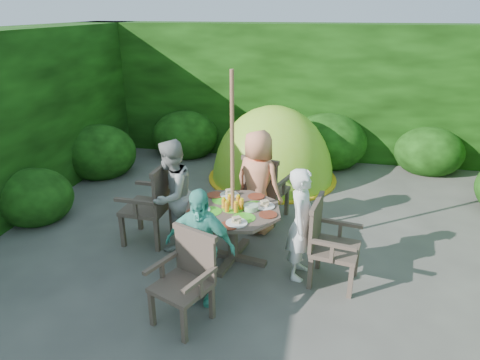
% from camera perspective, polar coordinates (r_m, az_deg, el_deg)
% --- Properties ---
extents(ground, '(60.00, 60.00, 0.00)m').
position_cam_1_polar(ground, '(5.33, 4.04, -9.36)').
color(ground, '#484541').
rests_on(ground, ground).
extents(hedge_enclosure, '(9.00, 9.00, 2.50)m').
position_cam_1_polar(hedge_enclosure, '(6.07, 6.14, 7.40)').
color(hedge_enclosure, black).
rests_on(hedge_enclosure, ground).
extents(patio_table, '(1.33, 1.33, 0.79)m').
position_cam_1_polar(patio_table, '(4.88, -0.92, -4.92)').
color(patio_table, '#41332A').
rests_on(patio_table, ground).
extents(parasol_pole, '(0.05, 0.05, 2.20)m').
position_cam_1_polar(parasol_pole, '(4.66, -1.01, 1.04)').
color(parasol_pole, brown).
rests_on(parasol_pole, ground).
extents(garden_chair_right, '(0.56, 0.61, 0.90)m').
position_cam_1_polar(garden_chair_right, '(4.64, 11.70, -8.07)').
color(garden_chair_right, '#41332A').
rests_on(garden_chair_right, ground).
extents(garden_chair_left, '(0.56, 0.62, 0.99)m').
position_cam_1_polar(garden_chair_left, '(5.40, -11.60, -2.97)').
color(garden_chair_left, '#41332A').
rests_on(garden_chair_left, ground).
extents(garden_chair_back, '(0.67, 0.63, 0.92)m').
position_cam_1_polar(garden_chair_back, '(5.84, 3.30, -0.97)').
color(garden_chair_back, '#41332A').
rests_on(garden_chair_back, ground).
extents(garden_chair_front, '(0.65, 0.61, 0.85)m').
position_cam_1_polar(garden_chair_front, '(4.08, -7.17, -12.70)').
color(garden_chair_front, '#41332A').
rests_on(garden_chair_front, ground).
extents(child_right, '(0.35, 0.49, 1.26)m').
position_cam_1_polar(child_right, '(4.62, 8.19, -5.83)').
color(child_right, white).
rests_on(child_right, ground).
extents(child_left, '(0.62, 0.74, 1.37)m').
position_cam_1_polar(child_left, '(5.17, -9.11, -2.05)').
color(child_left, '#9A9A95').
rests_on(child_left, ground).
extents(child_back, '(0.79, 0.67, 1.36)m').
position_cam_1_polar(child_back, '(5.51, 2.38, -0.27)').
color(child_back, '#FB9567').
rests_on(child_back, ground).
extents(child_front, '(0.73, 0.34, 1.22)m').
position_cam_1_polar(child_front, '(4.23, -5.39, -8.80)').
color(child_front, '#52C1AA').
rests_on(child_front, ground).
extents(dome_tent, '(2.61, 2.61, 2.53)m').
position_cam_1_polar(dome_tent, '(7.49, 4.32, 0.25)').
color(dome_tent, '#9ED328').
rests_on(dome_tent, ground).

